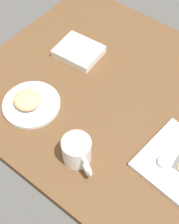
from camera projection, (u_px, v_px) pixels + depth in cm
name	position (u px, v px, depth cm)	size (l,w,h in cm)	color
dining_table	(121.00, 100.00, 122.02)	(110.00, 90.00, 4.00)	brown
round_plate	(32.00, 104.00, 117.51)	(20.83, 20.83, 1.40)	white
scone_pastry	(27.00, 100.00, 115.02)	(9.79, 9.56, 4.41)	#DEAD76
sauce_cup	(165.00, 162.00, 102.05)	(4.61, 4.61, 2.06)	silver
book_stack	(79.00, 52.00, 131.57)	(18.29, 15.99, 3.28)	silver
coffee_mug	(77.00, 151.00, 101.83)	(13.82, 9.34, 9.60)	white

